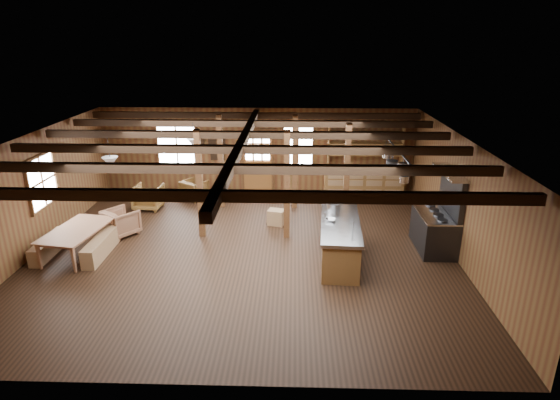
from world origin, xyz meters
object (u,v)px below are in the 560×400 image
dining_table (80,242)px  armchair_c (121,222)px  armchair_b (194,190)px  armchair_a (149,197)px  kitchen_island (340,241)px  commercial_range (437,224)px

dining_table → armchair_c: bearing=-16.8°
dining_table → armchair_b: size_ratio=2.66×
dining_table → armchair_a: 3.22m
armchair_b → armchair_c: (-1.35, -2.80, 0.03)m
kitchen_island → commercial_range: size_ratio=1.29×
commercial_range → armchair_b: 7.45m
dining_table → armchair_a: (0.72, 3.14, 0.04)m
commercial_range → armchair_b: size_ratio=2.83×
kitchen_island → dining_table: (-6.15, 0.08, -0.15)m
commercial_range → dining_table: bearing=-176.0°
commercial_range → kitchen_island: bearing=-164.1°
kitchen_island → commercial_range: 2.50m
kitchen_island → armchair_c: size_ratio=3.31×
dining_table → armchair_a: size_ratio=2.31×
kitchen_island → armchair_c: bearing=170.6°
commercial_range → armchair_a: size_ratio=2.46×
commercial_range → armchair_c: bearing=175.7°
kitchen_island → armchair_a: size_ratio=3.16×
commercial_range → armchair_b: (-6.63, 3.40, -0.32)m
armchair_a → armchair_c: 1.95m
kitchen_island → armchair_b: size_ratio=3.64×
commercial_range → armchair_a: commercial_range is taller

